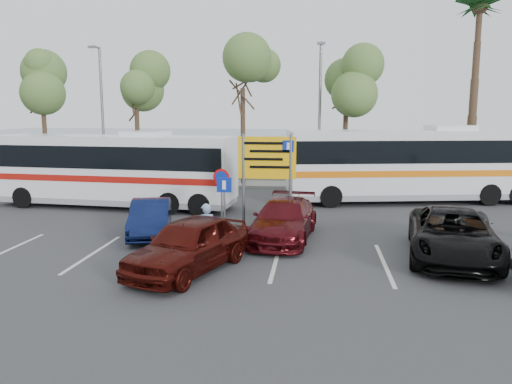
# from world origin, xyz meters

# --- Properties ---
(ground) EXTENTS (120.00, 120.00, 0.00)m
(ground) POSITION_xyz_m (0.00, 0.00, 0.00)
(ground) COLOR #37373A
(ground) RESTS_ON ground
(kerb_strip) EXTENTS (44.00, 2.40, 0.15)m
(kerb_strip) POSITION_xyz_m (0.00, 14.00, 0.07)
(kerb_strip) COLOR gray
(kerb_strip) RESTS_ON ground
(seawall) EXTENTS (48.00, 0.80, 0.60)m
(seawall) POSITION_xyz_m (0.00, 16.00, 0.30)
(seawall) COLOR gray
(seawall) RESTS_ON ground
(sea) EXTENTS (140.00, 140.00, 0.00)m
(sea) POSITION_xyz_m (0.00, 60.00, 0.01)
(sea) COLOR #45596F
(sea) RESTS_ON ground
(tree_far_left) EXTENTS (3.20, 3.20, 7.60)m
(tree_far_left) POSITION_xyz_m (-14.00, 14.00, 6.33)
(tree_far_left) COLOR #382619
(tree_far_left) RESTS_ON kerb_strip
(tree_left) EXTENTS (3.20, 3.20, 7.20)m
(tree_left) POSITION_xyz_m (-8.00, 14.00, 6.00)
(tree_left) COLOR #382619
(tree_left) RESTS_ON kerb_strip
(tree_mid) EXTENTS (3.20, 3.20, 8.00)m
(tree_mid) POSITION_xyz_m (-1.50, 14.00, 6.65)
(tree_mid) COLOR #382619
(tree_mid) RESTS_ON kerb_strip
(tree_right) EXTENTS (3.20, 3.20, 7.40)m
(tree_right) POSITION_xyz_m (4.50, 14.00, 6.17)
(tree_right) COLOR #382619
(tree_right) RESTS_ON kerb_strip
(palm_tree) EXTENTS (4.80, 4.80, 11.20)m
(palm_tree) POSITION_xyz_m (11.50, 14.00, 9.87)
(palm_tree) COLOR #382619
(palm_tree) RESTS_ON kerb_strip
(street_lamp_left) EXTENTS (0.45, 1.15, 8.01)m
(street_lamp_left) POSITION_xyz_m (-10.00, 13.52, 4.60)
(street_lamp_left) COLOR slate
(street_lamp_left) RESTS_ON kerb_strip
(street_lamp_right) EXTENTS (0.45, 1.15, 8.01)m
(street_lamp_right) POSITION_xyz_m (3.00, 13.52, 4.60)
(street_lamp_right) COLOR slate
(street_lamp_right) RESTS_ON kerb_strip
(direction_sign) EXTENTS (2.20, 0.12, 3.60)m
(direction_sign) POSITION_xyz_m (1.00, 3.20, 2.43)
(direction_sign) COLOR slate
(direction_sign) RESTS_ON ground
(sign_no_stop) EXTENTS (0.60, 0.08, 2.35)m
(sign_no_stop) POSITION_xyz_m (-0.60, 2.38, 1.58)
(sign_no_stop) COLOR slate
(sign_no_stop) RESTS_ON ground
(sign_parking) EXTENTS (0.50, 0.07, 2.25)m
(sign_parking) POSITION_xyz_m (-0.20, 0.79, 1.47)
(sign_parking) COLOR slate
(sign_parking) RESTS_ON ground
(lane_markings) EXTENTS (12.02, 4.20, 0.01)m
(lane_markings) POSITION_xyz_m (-1.14, -1.00, 0.00)
(lane_markings) COLOR silver
(lane_markings) RESTS_ON ground
(coach_bus_left) EXTENTS (11.53, 3.42, 3.54)m
(coach_bus_left) POSITION_xyz_m (-6.50, 6.50, 1.64)
(coach_bus_left) COLOR white
(coach_bus_left) RESTS_ON ground
(coach_bus_right) EXTENTS (12.33, 4.72, 3.76)m
(coach_bus_right) POSITION_xyz_m (7.50, 9.48, 1.74)
(coach_bus_right) COLOR white
(coach_bus_right) RESTS_ON ground
(car_blue) EXTENTS (2.27, 4.08, 1.27)m
(car_blue) POSITION_xyz_m (-3.04, 1.50, 0.64)
(car_blue) COLOR #0D1740
(car_blue) RESTS_ON ground
(car_maroon) EXTENTS (2.47, 4.99, 1.39)m
(car_maroon) POSITION_xyz_m (1.76, 1.50, 0.70)
(car_maroon) COLOR #500D12
(car_maroon) RESTS_ON ground
(car_red) EXTENTS (3.25, 4.83, 1.53)m
(car_red) POSITION_xyz_m (-0.64, -2.29, 0.76)
(car_red) COLOR #430E09
(car_red) RESTS_ON ground
(suv_black) EXTENTS (3.36, 5.75, 1.50)m
(suv_black) POSITION_xyz_m (7.00, -0.19, 0.75)
(suv_black) COLOR black
(suv_black) RESTS_ON ground
(pedestrian_near) EXTENTS (0.72, 0.62, 1.68)m
(pedestrian_near) POSITION_xyz_m (-0.46, -0.90, 0.84)
(pedestrian_near) COLOR #87A0C4
(pedestrian_near) RESTS_ON ground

